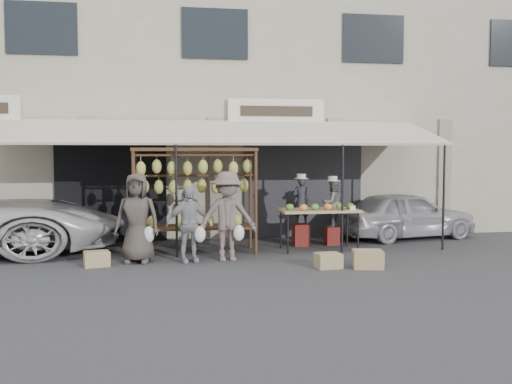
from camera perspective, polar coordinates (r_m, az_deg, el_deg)
The scene contains 16 objects.
ground_plane at distance 10.77m, azimuth -2.42°, elevation -7.47°, with size 90.00×90.00×0.00m, color #2D2D30.
shophouse at distance 17.09m, azimuth -4.97°, elevation 9.04°, with size 24.00×6.15×7.30m.
awning at distance 12.83m, azimuth -3.58°, elevation 5.92°, with size 10.00×2.35×2.92m.
banana_rack at distance 12.09m, azimuth -6.15°, elevation 1.24°, with size 2.60×0.90×2.24m.
produce_table at distance 12.48m, azimuth 6.35°, elevation -1.87°, with size 1.70×0.90×1.04m.
vendor_left at distance 13.06m, azimuth 4.54°, elevation -0.87°, with size 0.39×0.26×1.08m, color #2B2A35.
vendor_right at distance 13.25m, azimuth 7.63°, elevation -1.11°, with size 0.53×0.42×1.10m, color slate.
customer_left at distance 11.27m, azimuth -11.81°, elevation -2.55°, with size 0.85×0.55×1.74m, color #403935.
customer_mid at distance 11.15m, azimuth -6.79°, elevation -3.22°, with size 0.87×0.36×1.49m, color #97979E.
customer_right at distance 11.26m, azimuth -2.87°, elevation -2.43°, with size 1.14×0.65×1.76m, color #665452.
stool_left at distance 13.15m, azimuth 4.52°, elevation -4.29°, with size 0.35×0.35×0.50m, color maroon.
stool_right at distance 13.34m, azimuth 7.60°, elevation -4.35°, with size 0.30×0.30×0.42m, color maroon.
crate_near_a at distance 10.70m, azimuth 7.24°, elevation -6.83°, with size 0.46×0.35×0.27m, color tan.
crate_near_b at distance 10.81m, azimuth 11.12°, elevation -6.62°, with size 0.55×0.41×0.33m, color tan.
crate_far at distance 11.19m, azimuth -15.63°, elevation -6.46°, with size 0.46×0.35×0.28m, color tan.
sedan at distance 14.62m, azimuth 14.77°, elevation -2.21°, with size 1.40×3.48×1.19m, color #A9A8AE.
Camera 1 is at (-1.19, -10.49, 2.14)m, focal length 40.00 mm.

